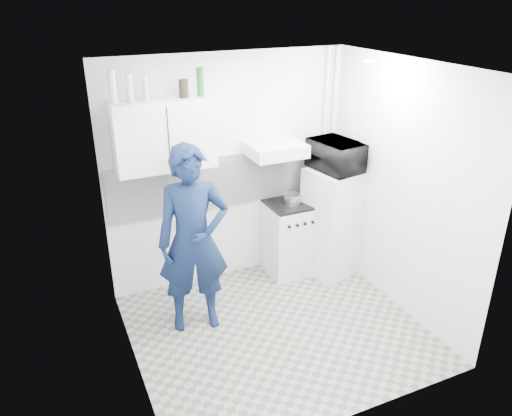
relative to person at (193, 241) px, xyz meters
name	(u,v)px	position (x,y,z in m)	size (l,w,h in m)	color
floor	(277,329)	(0.69, -0.45, -0.96)	(2.80, 2.80, 0.00)	gray
ceiling	(282,67)	(0.69, -0.45, 1.64)	(2.80, 2.80, 0.00)	white
wall_back	(229,171)	(0.69, 0.80, 0.34)	(2.80, 2.80, 0.00)	silver
wall_left	(124,243)	(-0.71, -0.45, 0.34)	(2.60, 2.60, 0.00)	silver
wall_right	(402,190)	(2.09, -0.45, 0.34)	(2.60, 2.60, 0.00)	silver
person	(193,241)	(0.00, 0.00, 0.00)	(0.70, 0.46, 1.91)	#0D1935
stove	(289,238)	(1.35, 0.55, -0.52)	(0.54, 0.54, 0.87)	silver
fridge	(332,222)	(1.79, 0.34, -0.30)	(0.54, 0.54, 1.31)	white
stove_top	(290,204)	(1.35, 0.55, -0.07)	(0.52, 0.52, 0.03)	black
saucepan	(292,199)	(1.36, 0.52, 0.00)	(0.20, 0.20, 0.11)	silver
microwave	(336,156)	(1.79, 0.34, 0.52)	(0.41, 0.61, 0.34)	black
bottle_a	(113,87)	(-0.49, 0.63, 1.40)	(0.07, 0.07, 0.31)	silver
bottle_b	(130,88)	(-0.34, 0.63, 1.38)	(0.07, 0.07, 0.27)	silver
bottle_c	(145,88)	(-0.20, 0.63, 1.37)	(0.06, 0.06, 0.25)	silver
canister_b	(183,89)	(0.17, 0.63, 1.33)	(0.09, 0.09, 0.18)	black
bottle_e	(200,82)	(0.34, 0.63, 1.39)	(0.07, 0.07, 0.28)	#144C1E
upper_cabinet	(164,135)	(-0.06, 0.63, 0.89)	(1.00, 0.35, 0.70)	white
range_hood	(275,149)	(1.14, 0.55, 0.61)	(0.60, 0.50, 0.14)	silver
backsplash	(230,180)	(0.69, 0.79, 0.24)	(2.74, 0.03, 0.60)	white
pipe_a	(332,158)	(1.99, 0.72, 0.34)	(0.05, 0.05, 2.60)	silver
pipe_b	(323,160)	(1.87, 0.72, 0.34)	(0.04, 0.04, 2.60)	silver
ceiling_spot_fixture	(369,61)	(1.69, -0.25, 1.61)	(0.10, 0.10, 0.02)	white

